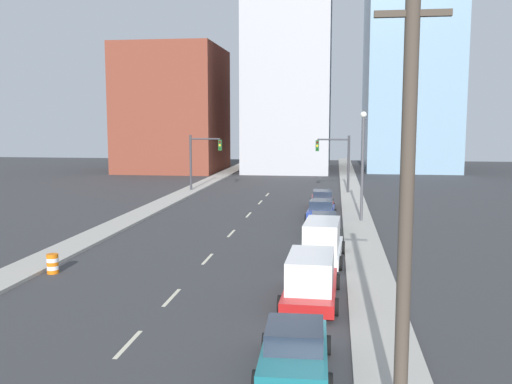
% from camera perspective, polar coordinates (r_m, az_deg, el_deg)
% --- Properties ---
extents(sidewalk_left, '(2.16, 102.51, 0.17)m').
position_cam_1_polar(sidewalk_left, '(61.54, -6.26, 0.32)').
color(sidewalk_left, '#ADA89E').
rests_on(sidewalk_left, ground).
extents(sidewalk_right, '(2.16, 102.51, 0.17)m').
position_cam_1_polar(sidewalk_right, '(59.70, 9.49, 0.06)').
color(sidewalk_right, '#ADA89E').
rests_on(sidewalk_right, ground).
extents(lane_stripe_at_9m, '(0.16, 2.40, 0.01)m').
position_cam_1_polar(lane_stripe_at_9m, '(19.91, -12.65, -14.61)').
color(lane_stripe_at_9m, beige).
rests_on(lane_stripe_at_9m, ground).
extents(lane_stripe_at_14m, '(0.16, 2.40, 0.01)m').
position_cam_1_polar(lane_stripe_at_14m, '(24.42, -8.43, -10.39)').
color(lane_stripe_at_14m, beige).
rests_on(lane_stripe_at_14m, ground).
extents(lane_stripe_at_21m, '(0.16, 2.40, 0.01)m').
position_cam_1_polar(lane_stripe_at_21m, '(30.71, -4.87, -6.68)').
color(lane_stripe_at_21m, beige).
rests_on(lane_stripe_at_21m, ground).
extents(lane_stripe_at_28m, '(0.16, 2.40, 0.01)m').
position_cam_1_polar(lane_stripe_at_28m, '(37.46, -2.48, -4.15)').
color(lane_stripe_at_28m, beige).
rests_on(lane_stripe_at_28m, ground).
extents(lane_stripe_at_36m, '(0.16, 2.40, 0.01)m').
position_cam_1_polar(lane_stripe_at_36m, '(44.74, -0.75, -2.29)').
color(lane_stripe_at_36m, beige).
rests_on(lane_stripe_at_36m, ground).
extents(lane_stripe_at_43m, '(0.16, 2.40, 0.01)m').
position_cam_1_polar(lane_stripe_at_43m, '(51.61, 0.42, -1.03)').
color(lane_stripe_at_43m, beige).
rests_on(lane_stripe_at_43m, ground).
extents(lane_stripe_at_48m, '(0.16, 2.40, 0.01)m').
position_cam_1_polar(lane_stripe_at_48m, '(56.98, 1.14, -0.26)').
color(lane_stripe_at_48m, beige).
rests_on(lane_stripe_at_48m, ground).
extents(building_brick_left, '(14.00, 16.00, 18.00)m').
position_cam_1_polar(building_brick_left, '(85.51, -8.25, 8.17)').
color(building_brick_left, brown).
rests_on(building_brick_left, ground).
extents(building_office_center, '(12.00, 20.00, 31.86)m').
position_cam_1_polar(building_office_center, '(86.85, 3.43, 12.80)').
color(building_office_center, '#A8A8AD').
rests_on(building_office_center, ground).
extents(building_glass_right, '(13.00, 20.00, 39.00)m').
position_cam_1_polar(building_glass_right, '(91.61, 15.17, 14.52)').
color(building_glass_right, '#7A9EB7').
rests_on(building_glass_right, ground).
extents(traffic_signal_left, '(3.43, 0.35, 5.88)m').
position_cam_1_polar(traffic_signal_left, '(59.52, -5.66, 3.65)').
color(traffic_signal_left, '#38383D').
rests_on(traffic_signal_left, ground).
extents(traffic_signal_right, '(3.43, 0.35, 5.88)m').
position_cam_1_polar(traffic_signal_right, '(57.87, 8.30, 3.51)').
color(traffic_signal_right, '#38383D').
rests_on(traffic_signal_right, ground).
extents(utility_pole_right_near, '(1.60, 0.32, 10.36)m').
position_cam_1_polar(utility_pole_right_near, '(12.90, 14.78, -2.10)').
color(utility_pole_right_near, '#473D33').
rests_on(utility_pole_right_near, ground).
extents(traffic_barrel, '(0.56, 0.56, 0.95)m').
position_cam_1_polar(traffic_barrel, '(29.40, -19.67, -6.77)').
color(traffic_barrel, orange).
rests_on(traffic_barrel, ground).
extents(street_lamp, '(0.44, 0.44, 7.99)m').
position_cam_1_polar(street_lamp, '(41.39, 10.61, 3.30)').
color(street_lamp, '#4C4C51').
rests_on(street_lamp, ground).
extents(sedan_teal, '(2.26, 4.47, 1.44)m').
position_cam_1_polar(sedan_teal, '(17.31, 3.88, -15.54)').
color(sedan_teal, '#196B75').
rests_on(sedan_teal, ground).
extents(box_truck_red, '(2.40, 5.54, 1.99)m').
position_cam_1_polar(box_truck_red, '(23.49, 5.49, -8.65)').
color(box_truck_red, red).
rests_on(box_truck_red, ground).
extents(box_truck_white, '(2.44, 5.87, 2.18)m').
position_cam_1_polar(box_truck_white, '(30.06, 6.62, -5.00)').
color(box_truck_white, silver).
rests_on(box_truck_white, ground).
extents(sedan_green, '(2.10, 4.49, 1.37)m').
position_cam_1_polar(sedan_green, '(37.40, 6.82, -3.24)').
color(sedan_green, '#1E6033').
rests_on(sedan_green, ground).
extents(sedan_blue, '(2.28, 4.46, 1.46)m').
position_cam_1_polar(sedan_blue, '(42.82, 6.53, -1.87)').
color(sedan_blue, navy).
rests_on(sedan_blue, ground).
extents(sedan_maroon, '(2.17, 4.75, 1.51)m').
position_cam_1_polar(sedan_maroon, '(48.32, 6.63, -0.82)').
color(sedan_maroon, maroon).
rests_on(sedan_maroon, ground).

